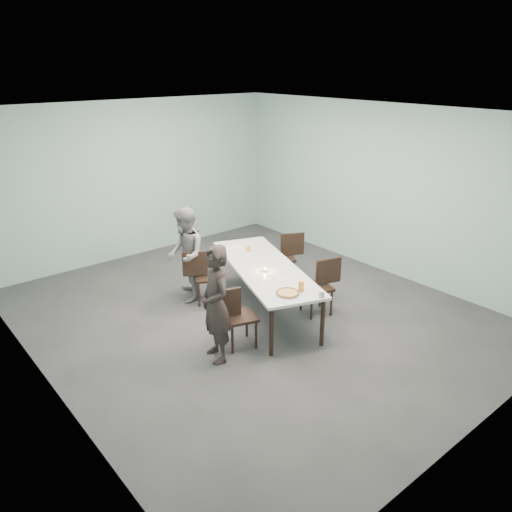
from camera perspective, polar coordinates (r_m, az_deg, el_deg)
ground at (r=7.74m, az=-0.51°, el=-6.68°), size 7.00×7.00×0.00m
room_shell at (r=7.02m, az=-0.56°, el=8.06°), size 6.02×7.02×3.01m
table at (r=7.56m, az=1.03°, el=-1.59°), size 1.73×2.75×0.75m
chair_near_left at (r=6.71m, az=-2.54°, el=-6.55°), size 0.65×0.52×0.87m
chair_far_left at (r=7.97m, az=-6.07°, el=-1.94°), size 0.64×0.57×0.87m
chair_near_right at (r=7.67m, az=7.50°, el=-2.99°), size 0.65×0.53×0.87m
chair_far_right at (r=8.73m, az=3.45°, el=0.26°), size 0.65×0.56×0.87m
diner_near at (r=6.33m, az=-4.61°, el=-5.54°), size 0.50×0.64×1.57m
diner_far at (r=8.01m, az=-8.05°, el=0.14°), size 0.88×0.94×1.54m
pizza at (r=6.65m, az=3.63°, el=-4.26°), size 0.34×0.34×0.04m
side_plate at (r=7.10m, az=2.87°, el=-2.65°), size 0.18×0.18×0.01m
beer_glass at (r=6.72m, az=5.18°, el=-3.50°), size 0.08×0.08×0.15m
water_tumbler at (r=6.61m, az=7.47°, el=-4.35°), size 0.08×0.08×0.09m
tealight at (r=7.35m, az=1.02°, el=-1.61°), size 0.06×0.06×0.05m
amber_tumbler at (r=8.13m, az=-0.83°, el=0.85°), size 0.07×0.07×0.08m
menu at (r=8.29m, az=-2.61°, el=0.96°), size 0.36×0.31×0.01m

